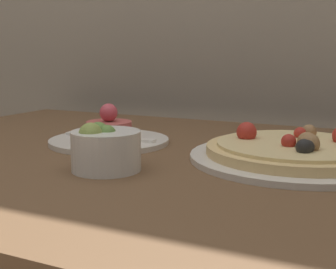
{
  "coord_description": "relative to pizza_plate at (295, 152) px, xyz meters",
  "views": [
    {
      "loc": [
        0.45,
        -0.3,
        0.97
      ],
      "look_at": [
        0.1,
        0.42,
        0.83
      ],
      "focal_mm": 50.0,
      "sensor_mm": 36.0,
      "label": 1
    }
  ],
  "objects": [
    {
      "name": "pizza_plate",
      "position": [
        0.0,
        0.0,
        0.0
      ],
      "size": [
        0.35,
        0.35,
        0.06
      ],
      "color": "silver",
      "rests_on": "dining_table"
    },
    {
      "name": "small_bowl",
      "position": [
        -0.25,
        -0.19,
        0.02
      ],
      "size": [
        0.11,
        0.11,
        0.08
      ],
      "color": "white",
      "rests_on": "dining_table"
    },
    {
      "name": "dining_table",
      "position": [
        -0.3,
        -0.06,
        -0.13
      ],
      "size": [
        1.11,
        0.87,
        0.79
      ],
      "color": "brown",
      "rests_on": "ground_plane"
    },
    {
      "name": "tartare_plate",
      "position": [
        -0.37,
        -0.01,
        -0.0
      ],
      "size": [
        0.24,
        0.24,
        0.08
      ],
      "color": "silver",
      "rests_on": "dining_table"
    }
  ]
}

